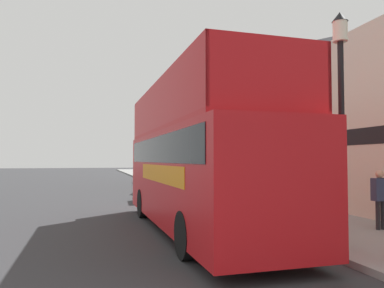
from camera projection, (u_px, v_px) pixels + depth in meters
The scene contains 8 objects.
ground_plane at pixel (79, 193), 22.88m from camera, with size 144.00×144.00×0.00m, color #333335.
sidewalk at pixel (209, 193), 21.90m from camera, with size 3.87×108.00×0.14m.
brick_terrace_rear at pixel (251, 120), 28.14m from camera, with size 6.00×23.15×10.11m.
tour_bus at pixel (196, 167), 10.79m from camera, with size 2.64×9.67×4.20m.
parked_car_ahead_of_bus at pixel (165, 185), 18.87m from camera, with size 1.96×4.10×1.58m.
pedestrian_third at pixel (380, 194), 10.14m from camera, with size 0.42×0.23×1.60m.
lamp_post_nearest at pixel (341, 85), 8.30m from camera, with size 0.35×0.35×5.20m.
lamp_post_second at pixel (218, 125), 16.53m from camera, with size 0.35×0.35×5.03m.
Camera 1 is at (0.72, -2.99, 2.03)m, focal length 35.00 mm.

